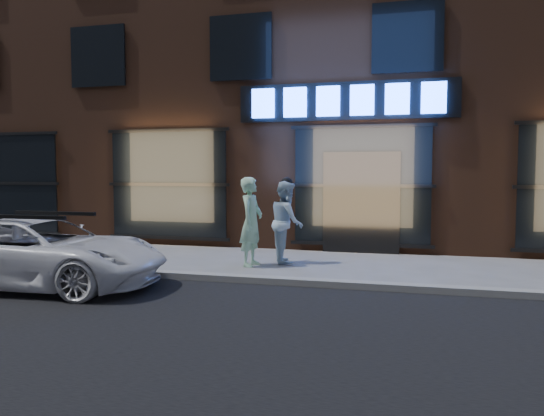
# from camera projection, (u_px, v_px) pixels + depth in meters

# --- Properties ---
(ground) EXTENTS (90.00, 90.00, 0.00)m
(ground) POSITION_uv_depth(u_px,v_px,m) (338.00, 288.00, 8.86)
(ground) COLOR slate
(ground) RESTS_ON ground
(curb) EXTENTS (60.00, 0.25, 0.12)m
(curb) POSITION_uv_depth(u_px,v_px,m) (338.00, 284.00, 8.86)
(curb) COLOR gray
(curb) RESTS_ON ground
(storefront_building) EXTENTS (30.20, 8.28, 10.30)m
(storefront_building) POSITION_uv_depth(u_px,v_px,m) (375.00, 66.00, 16.20)
(storefront_building) COLOR #54301E
(storefront_building) RESTS_ON ground
(man_bowtie) EXTENTS (0.49, 0.70, 1.83)m
(man_bowtie) POSITION_uv_depth(u_px,v_px,m) (251.00, 222.00, 10.85)
(man_bowtie) COLOR #B4EDC8
(man_bowtie) RESTS_ON ground
(man_cap) EXTENTS (0.91, 1.02, 1.74)m
(man_cap) POSITION_uv_depth(u_px,v_px,m) (287.00, 222.00, 11.26)
(man_cap) COLOR silver
(man_cap) RESTS_ON ground
(white_suv) EXTENTS (4.32, 2.22, 1.17)m
(white_suv) POSITION_uv_depth(u_px,v_px,m) (40.00, 253.00, 8.86)
(white_suv) COLOR white
(white_suv) RESTS_ON ground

